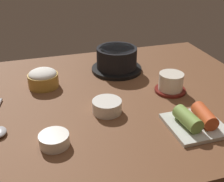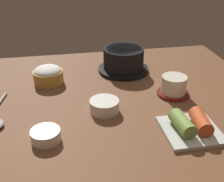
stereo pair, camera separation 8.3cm
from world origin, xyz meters
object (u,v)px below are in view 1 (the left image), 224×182
object	(u,v)px
stone_pot	(117,60)
rice_bowl	(43,78)
side_bowl_near	(54,139)
kimchi_plate	(195,121)
tea_cup_with_saucer	(171,83)
banchan_cup_center	(107,106)

from	to	relation	value
stone_pot	rice_bowl	xyz separation A→B (cm)	(-25.89, -4.98, -1.17)
rice_bowl	side_bowl_near	size ratio (longest dim) A/B	1.37
stone_pot	kimchi_plate	xyz separation A→B (cm)	(8.21, -38.62, -2.33)
stone_pot	side_bowl_near	bearing A→B (deg)	-126.51
side_bowl_near	rice_bowl	bearing A→B (deg)	89.18
kimchi_plate	side_bowl_near	world-z (taller)	kimchi_plate
tea_cup_with_saucer	side_bowl_near	distance (cm)	40.54
stone_pot	tea_cup_with_saucer	bearing A→B (deg)	-60.94
tea_cup_with_saucer	kimchi_plate	distance (cm)	19.12
tea_cup_with_saucer	side_bowl_near	world-z (taller)	tea_cup_with_saucer
tea_cup_with_saucer	side_bowl_near	xyz separation A→B (cm)	(-37.29, -15.85, -1.36)
banchan_cup_center	rice_bowl	bearing A→B (deg)	126.24
tea_cup_with_saucer	banchan_cup_center	size ratio (longest dim) A/B	1.19
tea_cup_with_saucer	kimchi_plate	bearing A→B (deg)	-98.28
banchan_cup_center	tea_cup_with_saucer	bearing A→B (deg)	14.63
rice_bowl	tea_cup_with_saucer	bearing A→B (deg)	-21.81
stone_pot	side_bowl_near	distance (cm)	44.34
banchan_cup_center	side_bowl_near	bearing A→B (deg)	-146.69
stone_pot	kimchi_plate	world-z (taller)	stone_pot
stone_pot	side_bowl_near	size ratio (longest dim) A/B	2.54
banchan_cup_center	side_bowl_near	size ratio (longest dim) A/B	1.15
rice_bowl	tea_cup_with_saucer	size ratio (longest dim) A/B	1.00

